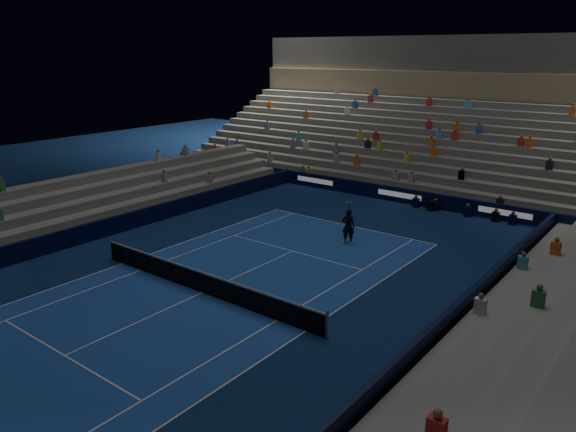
# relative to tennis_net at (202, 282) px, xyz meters

# --- Properties ---
(ground) EXTENTS (90.00, 90.00, 0.00)m
(ground) POSITION_rel_tennis_net_xyz_m (0.00, 0.00, -0.50)
(ground) COLOR #0C1F49
(ground) RESTS_ON ground
(court_surface) EXTENTS (10.97, 23.77, 0.01)m
(court_surface) POSITION_rel_tennis_net_xyz_m (0.00, 0.00, -0.50)
(court_surface) COLOR #1B4395
(court_surface) RESTS_ON ground
(sponsor_barrier_far) EXTENTS (44.00, 0.25, 1.00)m
(sponsor_barrier_far) POSITION_rel_tennis_net_xyz_m (0.00, 18.50, -0.00)
(sponsor_barrier_far) COLOR black
(sponsor_barrier_far) RESTS_ON ground
(sponsor_barrier_east) EXTENTS (0.25, 37.00, 1.00)m
(sponsor_barrier_east) POSITION_rel_tennis_net_xyz_m (9.70, 0.00, -0.00)
(sponsor_barrier_east) COLOR black
(sponsor_barrier_east) RESTS_ON ground
(sponsor_barrier_west) EXTENTS (0.25, 37.00, 1.00)m
(sponsor_barrier_west) POSITION_rel_tennis_net_xyz_m (-9.70, 0.00, -0.00)
(sponsor_barrier_west) COLOR black
(sponsor_barrier_west) RESTS_ON ground
(grandstand_main) EXTENTS (44.00, 15.20, 11.20)m
(grandstand_main) POSITION_rel_tennis_net_xyz_m (0.00, 27.90, 2.87)
(grandstand_main) COLOR #5E5E5A
(grandstand_main) RESTS_ON ground
(grandstand_east) EXTENTS (5.00, 37.00, 2.50)m
(grandstand_east) POSITION_rel_tennis_net_xyz_m (13.17, 0.00, 0.41)
(grandstand_east) COLOR slate
(grandstand_east) RESTS_ON ground
(grandstand_west) EXTENTS (5.00, 37.00, 2.50)m
(grandstand_west) POSITION_rel_tennis_net_xyz_m (-13.17, 0.00, 0.41)
(grandstand_west) COLOR slate
(grandstand_west) RESTS_ON ground
(tennis_net) EXTENTS (12.90, 0.10, 1.10)m
(tennis_net) POSITION_rel_tennis_net_xyz_m (0.00, 0.00, 0.00)
(tennis_net) COLOR #B2B2B7
(tennis_net) RESTS_ON ground
(tennis_player) EXTENTS (0.81, 0.65, 1.92)m
(tennis_player) POSITION_rel_tennis_net_xyz_m (1.59, 9.20, 0.45)
(tennis_player) COLOR black
(tennis_player) RESTS_ON ground
(broadcast_camera) EXTENTS (0.57, 0.98, 0.63)m
(broadcast_camera) POSITION_rel_tennis_net_xyz_m (2.52, 17.92, -0.18)
(broadcast_camera) COLOR black
(broadcast_camera) RESTS_ON ground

